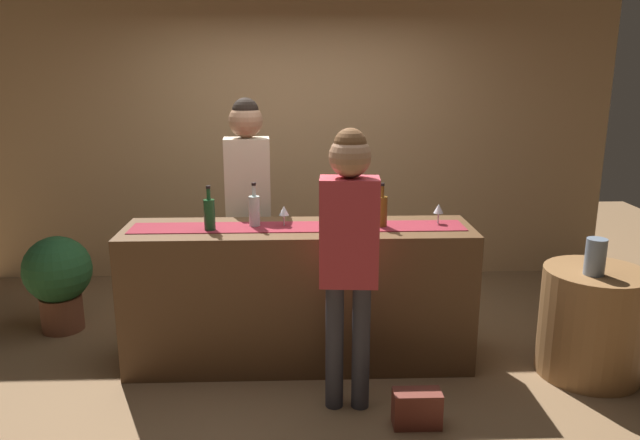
% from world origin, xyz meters
% --- Properties ---
extents(ground_plane, '(10.00, 10.00, 0.00)m').
position_xyz_m(ground_plane, '(0.00, 0.00, 0.00)').
color(ground_plane, brown).
extents(back_wall, '(6.00, 0.12, 2.90)m').
position_xyz_m(back_wall, '(0.00, 1.90, 1.45)').
color(back_wall, tan).
rests_on(back_wall, ground).
extents(bar_counter, '(2.37, 0.60, 0.98)m').
position_xyz_m(bar_counter, '(0.00, 0.00, 0.49)').
color(bar_counter, '#543821').
rests_on(bar_counter, ground).
extents(counter_runner_cloth, '(2.26, 0.28, 0.01)m').
position_xyz_m(counter_runner_cloth, '(0.00, 0.00, 0.99)').
color(counter_runner_cloth, maroon).
rests_on(counter_runner_cloth, bar_counter).
extents(wine_bottle_green, '(0.07, 0.07, 0.30)m').
position_xyz_m(wine_bottle_green, '(-0.59, -0.06, 1.10)').
color(wine_bottle_green, '#194723').
rests_on(wine_bottle_green, bar_counter).
extents(wine_bottle_clear, '(0.07, 0.07, 0.30)m').
position_xyz_m(wine_bottle_clear, '(-0.30, 0.03, 1.10)').
color(wine_bottle_clear, '#B2C6C1').
rests_on(wine_bottle_clear, bar_counter).
extents(wine_bottle_amber, '(0.07, 0.07, 0.30)m').
position_xyz_m(wine_bottle_amber, '(0.56, -0.01, 1.10)').
color(wine_bottle_amber, brown).
rests_on(wine_bottle_amber, bar_counter).
extents(wine_glass_near_customer, '(0.07, 0.07, 0.14)m').
position_xyz_m(wine_glass_near_customer, '(-0.10, 0.03, 1.09)').
color(wine_glass_near_customer, silver).
rests_on(wine_glass_near_customer, bar_counter).
extents(wine_glass_mid_counter, '(0.07, 0.07, 0.14)m').
position_xyz_m(wine_glass_mid_counter, '(0.97, 0.05, 1.09)').
color(wine_glass_mid_counter, silver).
rests_on(wine_glass_mid_counter, bar_counter).
extents(bartender, '(0.35, 0.25, 1.82)m').
position_xyz_m(bartender, '(-0.38, 0.58, 1.14)').
color(bartender, '#26262B').
rests_on(bartender, ground).
extents(customer_sipping, '(0.35, 0.24, 1.72)m').
position_xyz_m(customer_sipping, '(0.29, -0.62, 1.07)').
color(customer_sipping, '#33333D').
rests_on(customer_sipping, ground).
extents(round_side_table, '(0.68, 0.68, 0.74)m').
position_xyz_m(round_side_table, '(1.97, -0.26, 0.37)').
color(round_side_table, olive).
rests_on(round_side_table, ground).
extents(vase_on_side_table, '(0.13, 0.13, 0.24)m').
position_xyz_m(vase_on_side_table, '(1.90, -0.34, 0.86)').
color(vase_on_side_table, slate).
rests_on(vase_on_side_table, round_side_table).
extents(potted_plant_tall, '(0.52, 0.52, 0.76)m').
position_xyz_m(potted_plant_tall, '(-1.88, 0.59, 0.44)').
color(potted_plant_tall, brown).
rests_on(potted_plant_tall, ground).
extents(handbag, '(0.28, 0.14, 0.22)m').
position_xyz_m(handbag, '(0.68, -0.85, 0.11)').
color(handbag, brown).
rests_on(handbag, ground).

